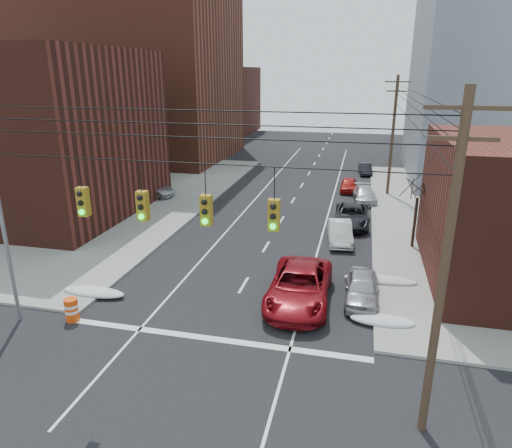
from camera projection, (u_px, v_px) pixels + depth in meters
The scene contains 25 objects.
sidewalk_nw at pixel (18, 191), 45.01m from camera, with size 40.00×40.00×0.15m, color gray.
building_brick_tall at pixel (134, 41), 58.98m from camera, with size 24.00×20.00×30.00m, color brown.
building_brick_near at pixel (14, 133), 37.27m from camera, with size 20.00×16.00×13.00m, color #491D15.
building_brick_far at pixel (194, 100), 86.28m from camera, with size 22.00×18.00×12.00m, color #491D15.
building_glass at pixel (489, 73), 70.16m from camera, with size 20.00×18.00×22.00m, color gray.
utility_pole_right at pixel (444, 270), 13.36m from camera, with size 2.20×0.28×11.00m.
utility_pole_far at pixel (393, 134), 41.96m from camera, with size 2.20×0.28×11.00m.
traffic_signals at pixel (173, 206), 14.71m from camera, with size 17.00×0.42×2.02m.
street_light at pixel (0, 209), 20.10m from camera, with size 0.44×0.44×9.32m.
bare_tree at pixel (415, 215), 29.91m from camera, with size 2.09×2.20×4.93m.
snow_nw at pixel (94, 292), 24.12m from camera, with size 3.50×1.08×0.42m, color silver.
snow_ne at pixel (382, 320), 21.37m from camera, with size 3.00×1.08×0.42m, color silver.
snow_east_far at pixel (380, 280), 25.52m from camera, with size 4.00×1.08×0.42m, color silver.
red_pickup at pixel (299, 286), 23.22m from camera, with size 3.03×6.57×1.83m, color maroon.
parked_car_a at pixel (362, 288), 23.42m from camera, with size 1.70×4.23×1.44m, color #A4A5A9.
parked_car_b at pixel (340, 232), 31.53m from camera, with size 1.53×4.38×1.44m, color silver.
parked_car_c at pixel (351, 216), 34.99m from camera, with size 2.57×5.58×1.55m, color black.
parked_car_d at pixel (365, 195), 41.31m from camera, with size 1.86×4.57×1.33m, color #B8B8BD.
parked_car_e at pixel (349, 185), 44.95m from camera, with size 1.57×3.90×1.33m, color #9B130E.
parked_car_f at pixel (365, 169), 52.38m from camera, with size 1.33×3.81×1.25m, color black.
lot_car_a at pixel (111, 201), 38.80m from camera, with size 1.42×4.08×1.34m, color silver.
lot_car_b at pixel (150, 190), 42.54m from camera, with size 2.16×4.68×1.30m, color #AFB0B4.
lot_car_c at pixel (76, 196), 40.15m from camera, with size 1.87×4.60×1.34m, color black.
lot_car_d at pixel (111, 186), 43.81m from camera, with size 1.59×3.95×1.35m, color #B8B7BC.
construction_barrel at pixel (72, 309), 21.60m from camera, with size 0.77×0.77×1.13m.
Camera 1 is at (5.92, -10.17, 11.31)m, focal length 32.00 mm.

